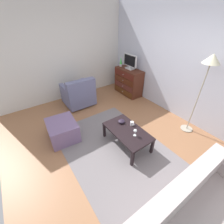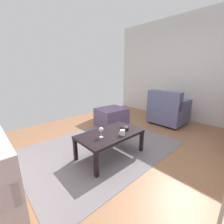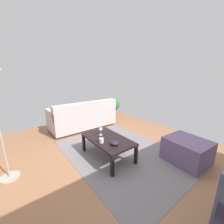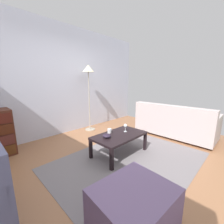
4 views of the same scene
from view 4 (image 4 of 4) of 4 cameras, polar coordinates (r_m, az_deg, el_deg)
ground_plane at (r=2.68m, az=0.67°, el=-19.27°), size 5.73×4.50×0.05m
wall_accent_rear at (r=3.96m, az=-21.25°, el=11.48°), size 5.73×0.12×2.77m
area_rug at (r=2.69m, az=7.05°, el=-18.58°), size 2.60×1.90×0.01m
coffee_table at (r=2.75m, az=3.00°, el=-9.76°), size 1.02×0.59×0.39m
wine_glass at (r=2.85m, az=5.34°, el=-5.52°), size 0.07×0.07×0.16m
mug at (r=2.79m, az=-1.02°, el=-7.47°), size 0.11×0.08×0.08m
bowl_decorative at (r=2.57m, az=-2.07°, el=-9.42°), size 0.15×0.15×0.07m
couch_large at (r=3.99m, az=23.38°, el=-4.07°), size 0.85×1.86×0.82m
ottoman at (r=1.61m, az=8.53°, el=-33.96°), size 0.75×0.66×0.43m
standing_lamp at (r=4.02m, az=-9.37°, el=14.34°), size 0.32×0.32×1.80m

